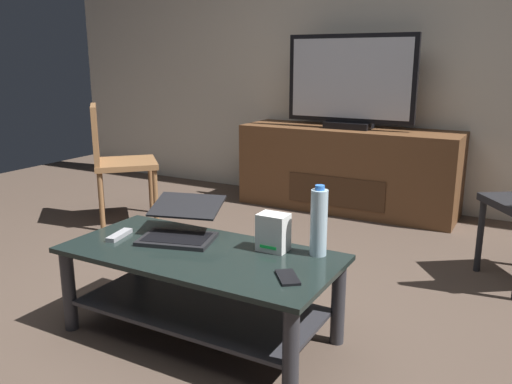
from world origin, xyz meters
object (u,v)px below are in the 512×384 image
at_px(router_box, 273,232).
at_px(water_bottle_near, 319,222).
at_px(coffee_table, 200,278).
at_px(media_cabinet, 347,169).
at_px(laptop, 181,225).
at_px(tv_remote, 119,235).
at_px(cell_phone, 288,277).
at_px(television, 350,84).
at_px(side_chair, 114,157).

xyz_separation_m(router_box, water_bottle_near, (0.19, 0.04, 0.06)).
distance_m(coffee_table, media_cabinet, 2.27).
height_order(laptop, water_bottle_near, water_bottle_near).
relative_size(media_cabinet, tv_remote, 10.83).
distance_m(router_box, cell_phone, 0.31).
distance_m(coffee_table, television, 2.36).
distance_m(television, router_box, 2.18).
relative_size(router_box, tv_remote, 1.01).
xyz_separation_m(media_cabinet, tv_remote, (-0.29, -2.29, 0.08)).
relative_size(side_chair, router_box, 5.42).
bearing_deg(tv_remote, television, 71.13).
xyz_separation_m(coffee_table, tv_remote, (-0.42, -0.03, 0.13)).
distance_m(side_chair, tv_remote, 1.56).
distance_m(router_box, tv_remote, 0.73).
bearing_deg(side_chair, tv_remote, -45.60).
relative_size(router_box, cell_phone, 1.16).
bearing_deg(laptop, media_cabinet, 88.79).
relative_size(laptop, cell_phone, 3.12).
height_order(coffee_table, television, television).
bearing_deg(cell_phone, television, 65.86).
xyz_separation_m(side_chair, router_box, (1.78, -0.92, -0.02)).
relative_size(laptop, water_bottle_near, 1.46).
height_order(coffee_table, side_chair, side_chair).
bearing_deg(television, media_cabinet, 90.00).
bearing_deg(television, laptop, -91.23).
xyz_separation_m(coffee_table, side_chair, (-1.51, 1.08, 0.23)).
height_order(television, laptop, television).
relative_size(coffee_table, laptop, 2.73).
distance_m(coffee_table, tv_remote, 0.45).
height_order(television, water_bottle_near, television).
bearing_deg(tv_remote, cell_phone, -14.61).
bearing_deg(media_cabinet, laptop, -91.21).
relative_size(media_cabinet, router_box, 10.72).
relative_size(coffee_table, tv_remote, 7.46).
bearing_deg(water_bottle_near, side_chair, 156.13).
xyz_separation_m(coffee_table, television, (-0.13, 2.24, 0.74)).
relative_size(media_cabinet, television, 1.70).
height_order(water_bottle_near, tv_remote, water_bottle_near).
bearing_deg(television, cell_phone, -75.78).
distance_m(television, side_chair, 1.87).
height_order(media_cabinet, tv_remote, media_cabinet).
height_order(coffee_table, media_cabinet, media_cabinet).
bearing_deg(tv_remote, coffee_table, -7.74).
bearing_deg(side_chair, laptop, -35.92).
height_order(laptop, tv_remote, laptop).
bearing_deg(router_box, tv_remote, -164.52).
bearing_deg(cell_phone, side_chair, 111.17).
relative_size(media_cabinet, cell_phone, 12.38).
bearing_deg(side_chair, television, 40.07).
xyz_separation_m(media_cabinet, router_box, (0.40, -2.10, 0.15)).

